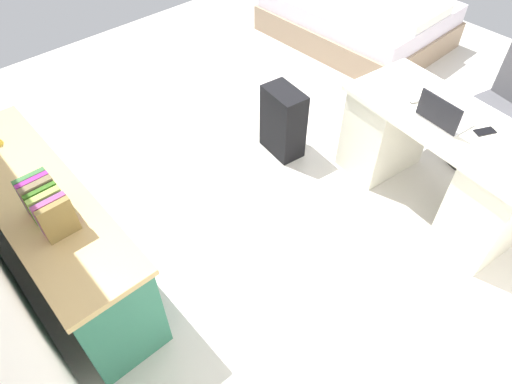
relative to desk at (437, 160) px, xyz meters
name	(u,v)px	position (x,y,z in m)	size (l,w,h in m)	color
ground_plane	(316,143)	(1.00, 0.15, -0.40)	(6.15, 6.15, 0.00)	beige
desk	(437,160)	(0.00, 0.00, 0.00)	(1.51, 0.82, 0.76)	silver
office_chair	(499,116)	(-0.05, -0.78, 0.02)	(0.55, 0.55, 0.94)	black
credenza	(56,234)	(1.21, 2.35, -0.02)	(1.80, 0.48, 0.75)	#2D7056
bed	(358,18)	(1.99, -1.57, -0.15)	(1.94, 1.46, 0.58)	gray
suitcase_black	(283,122)	(1.14, 0.43, -0.10)	(0.36, 0.22, 0.59)	black
laptop	(443,116)	(0.04, 0.09, 0.41)	(0.33, 0.26, 0.21)	#B7B7BC
computer_mouse	(415,99)	(0.29, 0.02, 0.38)	(0.06, 0.10, 0.03)	white
cell_phone_near_laptop	(485,131)	(-0.21, -0.04, 0.37)	(0.07, 0.14, 0.01)	black
book_row	(47,205)	(0.95, 2.35, 0.46)	(0.31, 0.17, 0.23)	olive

